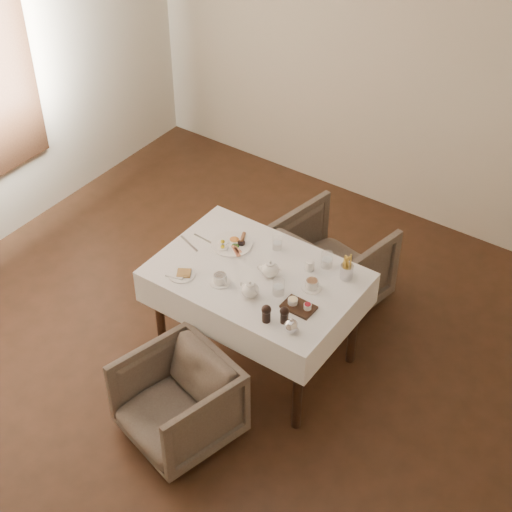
{
  "coord_description": "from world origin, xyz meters",
  "views": [
    {
      "loc": [
        2.34,
        -2.67,
        3.94
      ],
      "look_at": [
        0.15,
        0.45,
        0.82
      ],
      "focal_mm": 55.0,
      "sensor_mm": 36.0,
      "label": 1
    }
  ],
  "objects_px": {
    "breakfast_plate": "(232,244)",
    "armchair_near": "(178,402)",
    "table": "(257,287)",
    "armchair_far": "(329,265)",
    "teapot_centre": "(270,269)"
  },
  "relations": [
    {
      "from": "breakfast_plate",
      "to": "teapot_centre",
      "type": "distance_m",
      "value": 0.4
    },
    {
      "from": "table",
      "to": "armchair_near",
      "type": "height_order",
      "value": "table"
    },
    {
      "from": "armchair_near",
      "to": "breakfast_plate",
      "type": "xyz_separation_m",
      "value": [
        -0.28,
        0.94,
        0.48
      ]
    },
    {
      "from": "armchair_near",
      "to": "armchair_far",
      "type": "xyz_separation_m",
      "value": [
        0.11,
        1.58,
        0.05
      ]
    },
    {
      "from": "armchair_far",
      "to": "teapot_centre",
      "type": "height_order",
      "value": "teapot_centre"
    },
    {
      "from": "armchair_far",
      "to": "breakfast_plate",
      "type": "bearing_deg",
      "value": 69.16
    },
    {
      "from": "armchair_near",
      "to": "teapot_centre",
      "type": "height_order",
      "value": "teapot_centre"
    },
    {
      "from": "armchair_far",
      "to": "teapot_centre",
      "type": "xyz_separation_m",
      "value": [
        -0.01,
        -0.75,
        0.48
      ]
    },
    {
      "from": "table",
      "to": "teapot_centre",
      "type": "relative_size",
      "value": 8.49
    },
    {
      "from": "breakfast_plate",
      "to": "armchair_near",
      "type": "bearing_deg",
      "value": -73.39
    },
    {
      "from": "table",
      "to": "armchair_near",
      "type": "distance_m",
      "value": 0.87
    },
    {
      "from": "breakfast_plate",
      "to": "teapot_centre",
      "type": "relative_size",
      "value": 1.79
    },
    {
      "from": "armchair_near",
      "to": "teapot_centre",
      "type": "relative_size",
      "value": 4.19
    },
    {
      "from": "breakfast_plate",
      "to": "armchair_far",
      "type": "bearing_deg",
      "value": 59.11
    },
    {
      "from": "table",
      "to": "armchair_far",
      "type": "distance_m",
      "value": 0.84
    }
  ]
}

